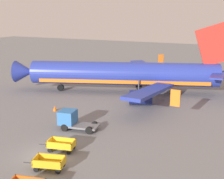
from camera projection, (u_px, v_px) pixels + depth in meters
ground_plane at (43, 155)px, 27.54m from camera, size 220.00×220.00×0.00m
airplane at (130, 74)px, 48.40m from camera, size 36.37×29.62×11.34m
baggage_cart_second_in_row at (49, 163)px, 24.79m from camera, size 3.61×2.06×1.07m
baggage_cart_third_in_row at (61, 145)px, 28.19m from camera, size 3.62×1.94×1.07m
service_truck_beside_carts at (72, 119)px, 33.47m from camera, size 4.64×2.63×2.10m
traffic_cone_near_plane at (55, 108)px, 39.89m from camera, size 0.52×0.52×0.69m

